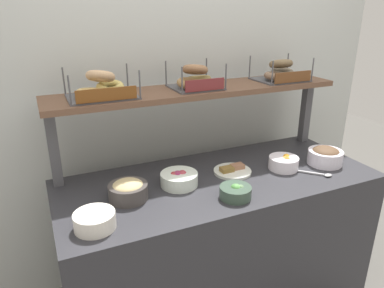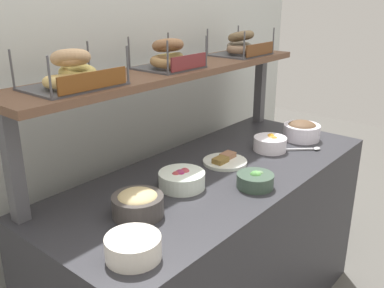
# 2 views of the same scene
# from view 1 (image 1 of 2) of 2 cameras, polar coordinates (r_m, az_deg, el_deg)

# --- Properties ---
(back_wall) EXTENTS (2.89, 0.06, 2.40)m
(back_wall) POSITION_cam_1_polar(r_m,az_deg,el_deg) (2.27, -2.08, 8.29)
(back_wall) COLOR silver
(back_wall) RESTS_ON ground_plane
(deli_counter) EXTENTS (1.69, 0.70, 0.85)m
(deli_counter) POSITION_cam_1_polar(r_m,az_deg,el_deg) (2.14, 4.04, -15.61)
(deli_counter) COLOR #2D2D33
(deli_counter) RESTS_ON ground_plane
(shelf_riser_left) EXTENTS (0.05, 0.05, 0.40)m
(shelf_riser_left) POSITION_cam_1_polar(r_m,az_deg,el_deg) (1.89, -21.10, -0.62)
(shelf_riser_left) COLOR #4C4C51
(shelf_riser_left) RESTS_ON deli_counter
(shelf_riser_right) EXTENTS (0.05, 0.05, 0.40)m
(shelf_riser_right) POSITION_cam_1_polar(r_m,az_deg,el_deg) (2.49, 17.55, 4.88)
(shelf_riser_right) COLOR #4C4C51
(shelf_riser_right) RESTS_ON deli_counter
(upper_shelf) EXTENTS (1.65, 0.32, 0.03)m
(upper_shelf) POSITION_cam_1_polar(r_m,az_deg,el_deg) (2.01, 0.98, 8.49)
(upper_shelf) COLOR brown
(upper_shelf) RESTS_ON shelf_riser_left
(bowl_chocolate_spread) EXTENTS (0.19, 0.19, 0.10)m
(bowl_chocolate_spread) POSITION_cam_1_polar(r_m,az_deg,el_deg) (2.19, 20.36, -1.73)
(bowl_chocolate_spread) COLOR white
(bowl_chocolate_spread) RESTS_ON deli_counter
(bowl_hummus) EXTENTS (0.19, 0.19, 0.10)m
(bowl_hummus) POSITION_cam_1_polar(r_m,az_deg,el_deg) (1.72, -10.09, -7.18)
(bowl_hummus) COLOR #453F3D
(bowl_hummus) RESTS_ON deli_counter
(bowl_veggie_mix) EXTENTS (0.15, 0.15, 0.07)m
(bowl_veggie_mix) POSITION_cam_1_polar(r_m,az_deg,el_deg) (1.73, 6.91, -7.50)
(bowl_veggie_mix) COLOR #3D5344
(bowl_veggie_mix) RESTS_ON deli_counter
(bowl_beet_salad) EXTENTS (0.19, 0.19, 0.08)m
(bowl_beet_salad) POSITION_cam_1_polar(r_m,az_deg,el_deg) (1.82, -2.07, -5.52)
(bowl_beet_salad) COLOR white
(bowl_beet_salad) RESTS_ON deli_counter
(bowl_fruit_salad) EXTENTS (0.16, 0.16, 0.08)m
(bowl_fruit_salad) POSITION_cam_1_polar(r_m,az_deg,el_deg) (2.07, 14.32, -2.88)
(bowl_fruit_salad) COLOR white
(bowl_fruit_salad) RESTS_ON deli_counter
(bowl_cream_cheese) EXTENTS (0.17, 0.17, 0.09)m
(bowl_cream_cheese) POSITION_cam_1_polar(r_m,az_deg,el_deg) (1.54, -15.19, -11.38)
(bowl_cream_cheese) COLOR white
(bowl_cream_cheese) RESTS_ON deli_counter
(serving_plate_white) EXTENTS (0.21, 0.21, 0.04)m
(serving_plate_white) POSITION_cam_1_polar(r_m,az_deg,el_deg) (1.98, 6.42, -4.22)
(serving_plate_white) COLOR white
(serving_plate_white) RESTS_ON deli_counter
(serving_spoon_near_plate) EXTENTS (0.14, 0.14, 0.01)m
(serving_spoon_near_plate) POSITION_cam_1_polar(r_m,az_deg,el_deg) (2.06, 19.66, -4.51)
(serving_spoon_near_plate) COLOR #B7B7BC
(serving_spoon_near_plate) RESTS_ON deli_counter
(bagel_basket_plain) EXTENTS (0.33, 0.25, 0.15)m
(bagel_basket_plain) POSITION_cam_1_polar(r_m,az_deg,el_deg) (1.82, -14.19, 8.59)
(bagel_basket_plain) COLOR #4C4C51
(bagel_basket_plain) RESTS_ON upper_shelf
(bagel_basket_everything) EXTENTS (0.28, 0.25, 0.14)m
(bagel_basket_everything) POSITION_cam_1_polar(r_m,az_deg,el_deg) (1.98, 0.49, 10.21)
(bagel_basket_everything) COLOR #4C4C51
(bagel_basket_everything) RESTS_ON upper_shelf
(bagel_basket_poppy) EXTENTS (0.30, 0.26, 0.14)m
(bagel_basket_poppy) POSITION_cam_1_polar(r_m,az_deg,el_deg) (2.26, 13.80, 10.91)
(bagel_basket_poppy) COLOR #4C4C51
(bagel_basket_poppy) RESTS_ON upper_shelf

